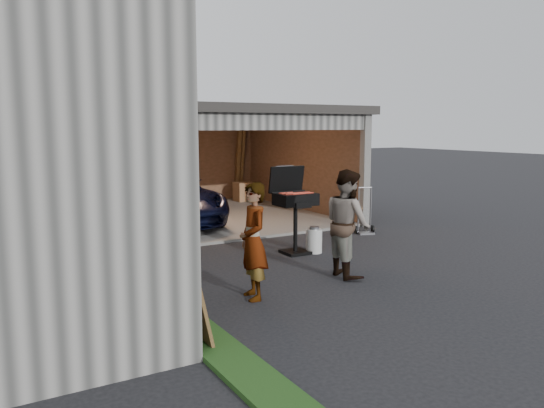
{
  "coord_description": "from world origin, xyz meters",
  "views": [
    {
      "loc": [
        -4.51,
        -6.35,
        2.42
      ],
      "look_at": [
        -0.13,
        1.12,
        1.15
      ],
      "focal_mm": 35.0,
      "sensor_mm": 36.0,
      "label": 1
    }
  ],
  "objects_px": {
    "minivan": "(165,199)",
    "bbq_grill": "(294,202)",
    "hand_truck": "(365,225)",
    "man": "(347,223)",
    "woman": "(253,241)",
    "propane_tank": "(314,241)",
    "plywood_panel": "(191,302)"
  },
  "relations": [
    {
      "from": "woman",
      "to": "propane_tank",
      "type": "relative_size",
      "value": 3.59
    },
    {
      "from": "minivan",
      "to": "hand_truck",
      "type": "height_order",
      "value": "minivan"
    },
    {
      "from": "bbq_grill",
      "to": "woman",
      "type": "bearing_deg",
      "value": -134.57
    },
    {
      "from": "propane_tank",
      "to": "woman",
      "type": "bearing_deg",
      "value": -141.69
    },
    {
      "from": "bbq_grill",
      "to": "plywood_panel",
      "type": "bearing_deg",
      "value": -137.91
    },
    {
      "from": "man",
      "to": "hand_truck",
      "type": "bearing_deg",
      "value": -36.49
    },
    {
      "from": "woman",
      "to": "man",
      "type": "relative_size",
      "value": 0.95
    },
    {
      "from": "woman",
      "to": "man",
      "type": "bearing_deg",
      "value": 107.53
    },
    {
      "from": "woman",
      "to": "hand_truck",
      "type": "relative_size",
      "value": 1.54
    },
    {
      "from": "minivan",
      "to": "woman",
      "type": "distance_m",
      "value": 6.25
    },
    {
      "from": "minivan",
      "to": "plywood_panel",
      "type": "distance_m",
      "value": 7.5
    },
    {
      "from": "minivan",
      "to": "woman",
      "type": "bearing_deg",
      "value": -94.76
    },
    {
      "from": "plywood_panel",
      "to": "man",
      "type": "bearing_deg",
      "value": 21.2
    },
    {
      "from": "woman",
      "to": "plywood_panel",
      "type": "relative_size",
      "value": 1.76
    },
    {
      "from": "man",
      "to": "bbq_grill",
      "type": "bearing_deg",
      "value": 5.26
    },
    {
      "from": "man",
      "to": "plywood_panel",
      "type": "relative_size",
      "value": 1.86
    },
    {
      "from": "bbq_grill",
      "to": "hand_truck",
      "type": "relative_size",
      "value": 1.55
    },
    {
      "from": "plywood_panel",
      "to": "hand_truck",
      "type": "bearing_deg",
      "value": 33.3
    },
    {
      "from": "woman",
      "to": "propane_tank",
      "type": "distance_m",
      "value": 3.01
    },
    {
      "from": "propane_tank",
      "to": "plywood_panel",
      "type": "relative_size",
      "value": 0.49
    },
    {
      "from": "minivan",
      "to": "bbq_grill",
      "type": "relative_size",
      "value": 2.71
    },
    {
      "from": "bbq_grill",
      "to": "hand_truck",
      "type": "height_order",
      "value": "bbq_grill"
    },
    {
      "from": "man",
      "to": "hand_truck",
      "type": "height_order",
      "value": "man"
    },
    {
      "from": "woman",
      "to": "hand_truck",
      "type": "bearing_deg",
      "value": 131.99
    },
    {
      "from": "man",
      "to": "hand_truck",
      "type": "distance_m",
      "value": 3.62
    },
    {
      "from": "bbq_grill",
      "to": "plywood_panel",
      "type": "xyz_separation_m",
      "value": [
        -3.3,
        -2.98,
        -0.52
      ]
    },
    {
      "from": "propane_tank",
      "to": "hand_truck",
      "type": "distance_m",
      "value": 2.27
    },
    {
      "from": "bbq_grill",
      "to": "man",
      "type": "bearing_deg",
      "value": -93.29
    },
    {
      "from": "minivan",
      "to": "hand_truck",
      "type": "xyz_separation_m",
      "value": [
        3.54,
        -3.42,
        -0.42
      ]
    },
    {
      "from": "woman",
      "to": "bbq_grill",
      "type": "bearing_deg",
      "value": 145.12
    },
    {
      "from": "woman",
      "to": "plywood_panel",
      "type": "bearing_deg",
      "value": -43.88
    },
    {
      "from": "hand_truck",
      "to": "man",
      "type": "bearing_deg",
      "value": -115.64
    }
  ]
}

